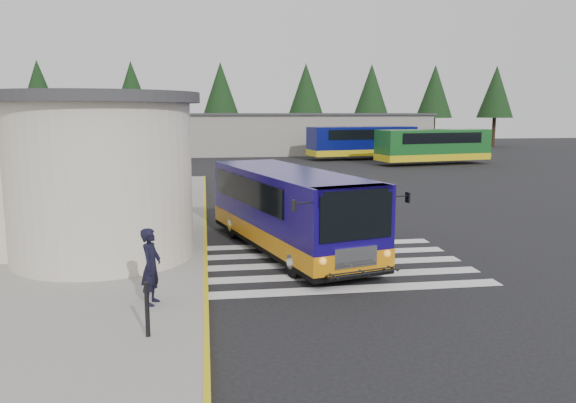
{
  "coord_description": "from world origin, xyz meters",
  "views": [
    {
      "loc": [
        -4.0,
        -16.36,
        4.42
      ],
      "look_at": [
        -1.64,
        -0.5,
        1.83
      ],
      "focal_mm": 35.0,
      "sensor_mm": 36.0,
      "label": 1
    }
  ],
  "objects": [
    {
      "name": "far_bus_b",
      "position": [
        14.91,
        28.32,
        1.63
      ],
      "size": [
        10.05,
        4.55,
        2.5
      ],
      "rotation": [
        0.0,
        0.0,
        1.77
      ],
      "color": "#16541F",
      "rests_on": "ground"
    },
    {
      "name": "curb_strip",
      "position": [
        -4.05,
        4.0,
        0.08
      ],
      "size": [
        0.12,
        34.0,
        0.16
      ],
      "primitive_type": "cube",
      "color": "gold",
      "rests_on": "ground"
    },
    {
      "name": "bollard",
      "position": [
        -5.15,
        -5.87,
        0.69
      ],
      "size": [
        0.09,
        0.09,
        1.08
      ],
      "primitive_type": "cylinder",
      "color": "black",
      "rests_on": "sidewalk"
    },
    {
      "name": "tree_line",
      "position": [
        6.29,
        50.0,
        6.77
      ],
      "size": [
        58.4,
        4.4,
        10.0
      ],
      "color": "black",
      "rests_on": "ground"
    },
    {
      "name": "depot_building",
      "position": [
        6.0,
        42.0,
        2.11
      ],
      "size": [
        26.4,
        8.4,
        4.2
      ],
      "color": "gray",
      "rests_on": "ground"
    },
    {
      "name": "far_bus_a",
      "position": [
        10.43,
        34.17,
        1.68
      ],
      "size": [
        10.35,
        4.4,
        2.59
      ],
      "rotation": [
        0.0,
        0.0,
        1.73
      ],
      "color": "#070D58",
      "rests_on": "ground"
    },
    {
      "name": "transit_bus",
      "position": [
        -1.4,
        0.96,
        1.23
      ],
      "size": [
        4.93,
        9.35,
        2.56
      ],
      "rotation": [
        0.0,
        0.0,
        0.27
      ],
      "color": "#140865",
      "rests_on": "ground"
    },
    {
      "name": "sidewalk",
      "position": [
        -9.0,
        4.0,
        0.07
      ],
      "size": [
        10.0,
        34.0,
        0.15
      ],
      "primitive_type": "cube",
      "color": "gray",
      "rests_on": "ground"
    },
    {
      "name": "pedestrian_b",
      "position": [
        -7.62,
        -1.47,
        1.08
      ],
      "size": [
        1.08,
        1.14,
        1.86
      ],
      "primitive_type": "imported",
      "rotation": [
        0.0,
        0.0,
        -1.0
      ],
      "color": "black",
      "rests_on": "sidewalk"
    },
    {
      "name": "ground",
      "position": [
        0.0,
        0.0,
        0.0
      ],
      "size": [
        140.0,
        140.0,
        0.0
      ],
      "primitive_type": "plane",
      "color": "black",
      "rests_on": "ground"
    },
    {
      "name": "station_building",
      "position": [
        -10.84,
        6.91,
        2.57
      ],
      "size": [
        12.7,
        18.7,
        4.8
      ],
      "color": "beige",
      "rests_on": "ground"
    },
    {
      "name": "crosswalk",
      "position": [
        -0.5,
        -0.8,
        0.01
      ],
      "size": [
        8.0,
        5.35,
        0.01
      ],
      "color": "silver",
      "rests_on": "ground"
    },
    {
      "name": "pedestrian_a",
      "position": [
        -5.23,
        -3.99,
        1.01
      ],
      "size": [
        0.55,
        0.71,
        1.73
      ],
      "primitive_type": "imported",
      "rotation": [
        0.0,
        0.0,
        1.33
      ],
      "color": "black",
      "rests_on": "sidewalk"
    }
  ]
}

